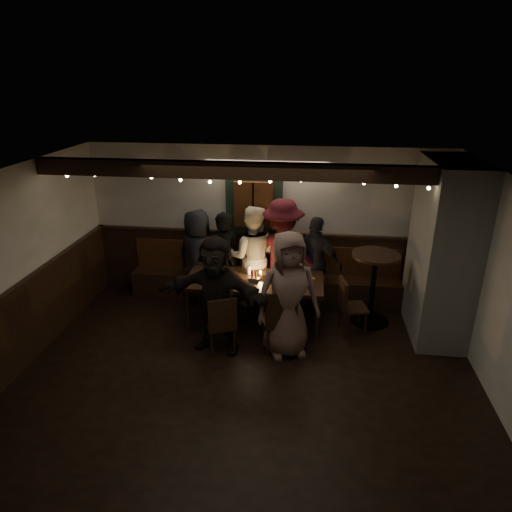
# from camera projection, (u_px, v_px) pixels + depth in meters

# --- Properties ---
(room) EXTENTS (6.02, 5.01, 2.62)m
(room) POSITION_uv_depth(u_px,v_px,m) (330.00, 263.00, 6.72)
(room) COLOR black
(room) RESTS_ON ground
(dining_table) EXTENTS (2.09, 0.90, 0.91)m
(dining_table) POSITION_uv_depth(u_px,v_px,m) (254.00, 283.00, 6.97)
(dining_table) COLOR black
(dining_table) RESTS_ON ground
(chair_near_left) EXTENTS (0.52, 0.52, 0.88)m
(chair_near_left) POSITION_uv_depth(u_px,v_px,m) (221.00, 321.00, 6.28)
(chair_near_left) COLOR black
(chair_near_left) RESTS_ON ground
(chair_near_right) EXTENTS (0.54, 0.54, 0.97)m
(chair_near_right) POSITION_uv_depth(u_px,v_px,m) (280.00, 318.00, 6.27)
(chair_near_right) COLOR black
(chair_near_right) RESTS_ON ground
(chair_end) EXTENTS (0.46, 0.46, 0.86)m
(chair_end) POSITION_uv_depth(u_px,v_px,m) (348.00, 303.00, 6.81)
(chair_end) COLOR black
(chair_end) RESTS_ON ground
(high_top) EXTENTS (0.72, 0.72, 1.15)m
(high_top) POSITION_uv_depth(u_px,v_px,m) (374.00, 280.00, 6.99)
(high_top) COLOR black
(high_top) RESTS_ON ground
(person_a) EXTENTS (0.92, 0.75, 1.61)m
(person_a) POSITION_uv_depth(u_px,v_px,m) (198.00, 256.00, 7.65)
(person_a) COLOR black
(person_a) RESTS_ON ground
(person_b) EXTENTS (0.60, 0.41, 1.61)m
(person_b) POSITION_uv_depth(u_px,v_px,m) (224.00, 258.00, 7.59)
(person_b) COLOR black
(person_b) RESTS_ON ground
(person_c) EXTENTS (0.86, 0.69, 1.71)m
(person_c) POSITION_uv_depth(u_px,v_px,m) (252.00, 256.00, 7.53)
(person_c) COLOR #F1E8CC
(person_c) RESTS_ON ground
(person_d) EXTENTS (1.27, 0.83, 1.84)m
(person_d) POSITION_uv_depth(u_px,v_px,m) (282.00, 254.00, 7.45)
(person_d) COLOR #3D0D15
(person_d) RESTS_ON ground
(person_e) EXTENTS (0.99, 0.72, 1.56)m
(person_e) POSITION_uv_depth(u_px,v_px,m) (315.00, 263.00, 7.46)
(person_e) COLOR black
(person_e) RESTS_ON ground
(person_f) EXTENTS (1.64, 0.80, 1.70)m
(person_f) POSITION_uv_depth(u_px,v_px,m) (216.00, 295.00, 6.25)
(person_f) COLOR black
(person_f) RESTS_ON ground
(person_g) EXTENTS (1.02, 0.84, 1.79)m
(person_g) POSITION_uv_depth(u_px,v_px,m) (288.00, 295.00, 6.14)
(person_g) COLOR #7B5B53
(person_g) RESTS_ON ground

